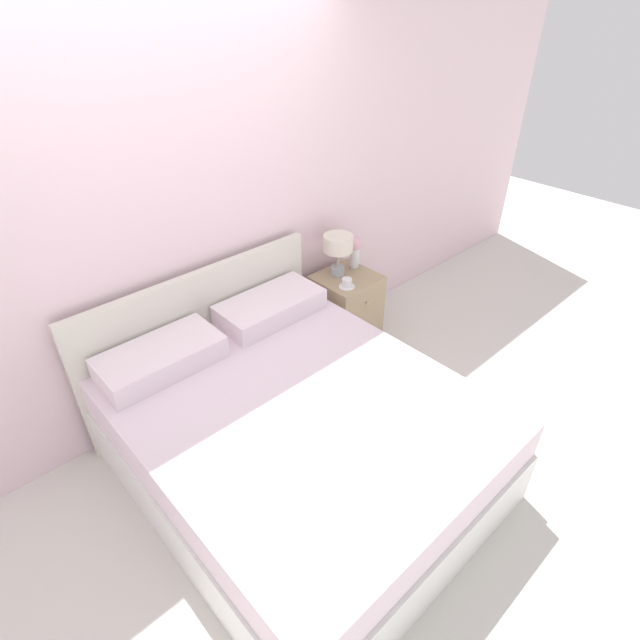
% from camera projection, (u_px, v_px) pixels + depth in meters
% --- Properties ---
extents(ground_plane, '(12.00, 12.00, 0.00)m').
position_uv_depth(ground_plane, '(211.00, 390.00, 3.64)').
color(ground_plane, silver).
extents(wall_back, '(8.00, 0.06, 2.60)m').
position_uv_depth(wall_back, '(177.00, 221.00, 2.95)').
color(wall_back, silver).
rests_on(wall_back, ground_plane).
extents(bed, '(1.71, 2.01, 0.99)m').
position_uv_depth(bed, '(293.00, 431.00, 2.89)').
color(bed, white).
rests_on(bed, ground_plane).
extents(nightstand, '(0.44, 0.45, 0.61)m').
position_uv_depth(nightstand, '(346.00, 310.00, 3.97)').
color(nightstand, tan).
rests_on(nightstand, ground_plane).
extents(table_lamp, '(0.22, 0.22, 0.33)m').
position_uv_depth(table_lamp, '(338.00, 246.00, 3.69)').
color(table_lamp, '#A8B2BC').
rests_on(table_lamp, nightstand).
extents(flower_vase, '(0.11, 0.11, 0.26)m').
position_uv_depth(flower_vase, '(355.00, 249.00, 3.85)').
color(flower_vase, white).
rests_on(flower_vase, nightstand).
extents(teacup, '(0.12, 0.12, 0.07)m').
position_uv_depth(teacup, '(347.00, 283.00, 3.66)').
color(teacup, white).
rests_on(teacup, nightstand).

